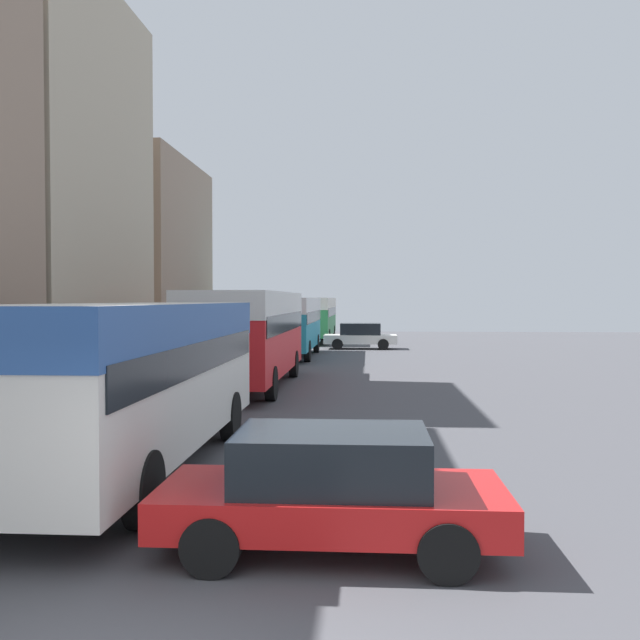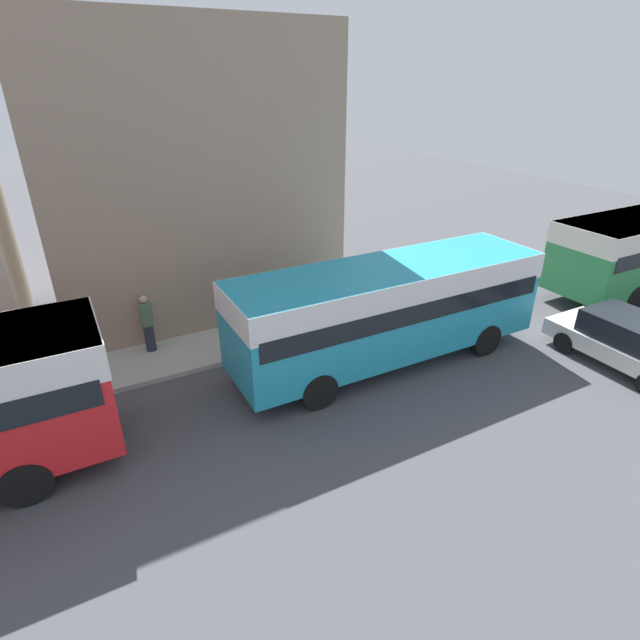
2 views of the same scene
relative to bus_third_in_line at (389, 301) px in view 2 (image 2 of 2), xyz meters
name	(u,v)px [view 2 (image 2 of 2)]	position (x,y,z in m)	size (l,w,h in m)	color
building_end_row	(187,177)	(-6.78, -3.66, 2.69)	(5.24, 9.29, 9.25)	gray
bus_third_in_line	(389,301)	(0.00, 0.00, 0.00)	(2.57, 9.33, 2.98)	teal
car_far_curb	(627,341)	(3.52, 6.01, -1.15)	(4.26, 1.95, 1.51)	silver
pedestrian_near_curb	(147,323)	(-3.68, -6.09, -0.86)	(0.37, 0.37, 1.81)	#232838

